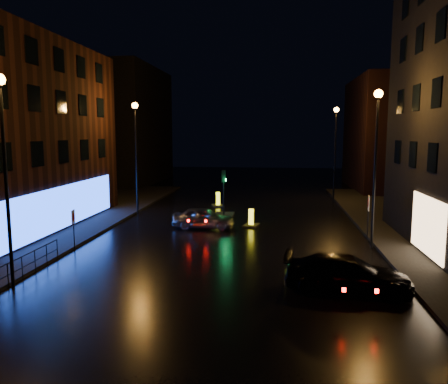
{
  "coord_description": "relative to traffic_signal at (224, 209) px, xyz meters",
  "views": [
    {
      "loc": [
        2.6,
        -17.72,
        6.17
      ],
      "look_at": [
        -0.32,
        6.81,
        2.8
      ],
      "focal_mm": 35.0,
      "sensor_mm": 36.0,
      "label": 1
    }
  ],
  "objects": [
    {
      "name": "street_lamp_rfar",
      "position": [
        9.0,
        8.0,
        5.06
      ],
      "size": [
        0.44,
        0.44,
        8.37
      ],
      "color": "black",
      "rests_on": "ground"
    },
    {
      "name": "traffic_signal",
      "position": [
        0.0,
        0.0,
        0.0
      ],
      "size": [
        1.4,
        2.4,
        3.45
      ],
      "color": "black",
      "rests_on": "ground"
    },
    {
      "name": "road_sign_right",
      "position": [
        9.1,
        -6.37,
        1.45
      ],
      "size": [
        0.15,
        0.63,
        2.6
      ],
      "rotation": [
        0.0,
        0.0,
        3.01
      ],
      "color": "black",
      "rests_on": "ground"
    },
    {
      "name": "pavement_left",
      "position": [
        -12.8,
        -6.0,
        -0.43
      ],
      "size": [
        12.0,
        44.0,
        0.15
      ],
      "primitive_type": "cube",
      "color": "black",
      "rests_on": "ground"
    },
    {
      "name": "ground",
      "position": [
        1.2,
        -14.0,
        -0.5
      ],
      "size": [
        120.0,
        120.0,
        0.0
      ],
      "primitive_type": "plane",
      "color": "black",
      "rests_on": "ground"
    },
    {
      "name": "road_sign_left",
      "position": [
        -6.7,
        -10.37,
        1.11
      ],
      "size": [
        0.16,
        0.52,
        2.15
      ],
      "rotation": [
        0.0,
        0.0,
        0.21
      ],
      "color": "black",
      "rests_on": "ground"
    },
    {
      "name": "street_lamp_lnear",
      "position": [
        -6.6,
        -16.0,
        5.06
      ],
      "size": [
        0.44,
        0.44,
        8.37
      ],
      "color": "black",
      "rests_on": "ground"
    },
    {
      "name": "dark_sedan",
      "position": [
        6.64,
        -14.87,
        0.21
      ],
      "size": [
        5.07,
        2.46,
        1.42
      ],
      "primitive_type": "imported",
      "rotation": [
        0.0,
        0.0,
        1.47
      ],
      "color": "black",
      "rests_on": "ground"
    },
    {
      "name": "building_far_left",
      "position": [
        -14.8,
        21.0,
        6.5
      ],
      "size": [
        8.0,
        16.0,
        14.0
      ],
      "primitive_type": "cube",
      "color": "black",
      "rests_on": "ground"
    },
    {
      "name": "street_lamp_lfar",
      "position": [
        -6.6,
        -0.0,
        5.06
      ],
      "size": [
        0.44,
        0.44,
        8.37
      ],
      "color": "black",
      "rests_on": "ground"
    },
    {
      "name": "guard_railing",
      "position": [
        -6.8,
        -15.0,
        0.24
      ],
      "size": [
        0.05,
        6.04,
        1.0
      ],
      "color": "black",
      "rests_on": "ground"
    },
    {
      "name": "street_lamp_rnear",
      "position": [
        9.0,
        -8.0,
        5.06
      ],
      "size": [
        0.44,
        0.44,
        8.37
      ],
      "color": "black",
      "rests_on": "ground"
    },
    {
      "name": "silver_hatchback",
      "position": [
        -0.8,
        -4.26,
        0.18
      ],
      "size": [
        4.02,
        1.67,
        1.36
      ],
      "primitive_type": "imported",
      "rotation": [
        0.0,
        0.0,
        1.55
      ],
      "color": "#979A9E",
      "rests_on": "ground"
    },
    {
      "name": "building_far_right",
      "position": [
        16.2,
        18.0,
        5.5
      ],
      "size": [
        8.0,
        14.0,
        12.0
      ],
      "primitive_type": "cube",
      "color": "black",
      "rests_on": "ground"
    },
    {
      "name": "bollard_near",
      "position": [
        2.23,
        -3.29,
        -0.25
      ],
      "size": [
        1.14,
        1.48,
        1.16
      ],
      "rotation": [
        0.0,
        0.0,
        -0.21
      ],
      "color": "black",
      "rests_on": "ground"
    },
    {
      "name": "bollard_far",
      "position": [
        -1.0,
        4.28,
        -0.24
      ],
      "size": [
        1.27,
        1.58,
        1.2
      ],
      "rotation": [
        0.0,
        0.0,
        0.29
      ],
      "color": "black",
      "rests_on": "ground"
    }
  ]
}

